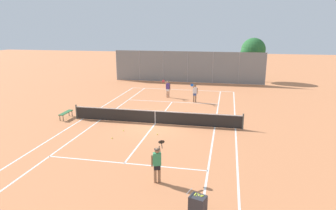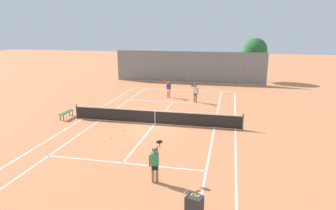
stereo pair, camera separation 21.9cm
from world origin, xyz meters
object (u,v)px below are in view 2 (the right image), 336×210
player_far_right (195,92)px  loose_tennis_ball_2 (122,118)px  ball_cart (194,205)px  loose_tennis_ball_0 (111,138)px  loose_tennis_ball_3 (123,130)px  loose_tennis_ball_1 (157,134)px  player_far_left (169,88)px  tennis_net (155,117)px  player_near_side (155,163)px  tree_behind_left (254,51)px  courtside_bench (66,113)px

player_far_right → loose_tennis_ball_2: (-4.71, -6.03, -0.89)m
ball_cart → loose_tennis_ball_0: ball_cart is taller
player_far_right → loose_tennis_ball_3: player_far_right is taller
ball_cart → loose_tennis_ball_3: ball_cart is taller
ball_cart → loose_tennis_ball_1: bearing=113.0°
ball_cart → player_far_left: player_far_left is taller
tennis_net → loose_tennis_ball_2: size_ratio=181.82×
tennis_net → player_near_side: player_near_side is taller
loose_tennis_ball_2 → tree_behind_left: tree_behind_left is taller
ball_cart → loose_tennis_ball_1: 8.62m
tennis_net → tree_behind_left: 20.83m
ball_cart → loose_tennis_ball_2: size_ratio=14.58×
loose_tennis_ball_0 → loose_tennis_ball_3: size_ratio=1.00×
courtside_bench → tree_behind_left: (14.36, 19.19, 3.29)m
player_far_left → loose_tennis_ball_2: 7.68m
loose_tennis_ball_3 → loose_tennis_ball_2: bearing=112.3°
loose_tennis_ball_2 → tree_behind_left: (10.30, 18.45, 3.67)m
player_far_left → loose_tennis_ball_2: bearing=-105.1°
courtside_bench → loose_tennis_ball_2: bearing=10.4°
player_near_side → loose_tennis_ball_3: player_near_side is taller
ball_cart → player_far_left: size_ratio=0.54×
tennis_net → courtside_bench: size_ratio=8.00×
tennis_net → player_far_right: bearing=73.5°
player_far_right → loose_tennis_ball_0: size_ratio=26.88×
player_near_side → courtside_bench: bearing=138.3°
loose_tennis_ball_1 → loose_tennis_ball_2: 4.40m
player_near_side → loose_tennis_ball_0: bearing=130.6°
loose_tennis_ball_0 → tree_behind_left: bearing=67.1°
tennis_net → courtside_bench: 6.77m
player_near_side → courtside_bench: player_near_side is taller
loose_tennis_ball_2 → loose_tennis_ball_1: bearing=-39.8°
player_near_side → courtside_bench: 11.80m
player_far_left → loose_tennis_ball_3: (-0.92, -9.95, -0.89)m
player_far_right → player_far_left: bearing=153.8°
tennis_net → loose_tennis_ball_1: tennis_net is taller
tennis_net → player_near_side: 8.16m
ball_cart → loose_tennis_ball_0: (-5.90, 6.73, -0.50)m
ball_cart → loose_tennis_ball_2: bearing=122.1°
ball_cart → player_far_right: (-2.03, 16.77, 0.39)m
player_far_right → ball_cart: bearing=-83.1°
loose_tennis_ball_2 → loose_tennis_ball_3: 2.79m
tennis_net → loose_tennis_ball_3: bearing=-131.2°
loose_tennis_ball_2 → player_near_side: bearing=-61.0°
loose_tennis_ball_1 → loose_tennis_ball_3: 2.33m
player_far_left → tree_behind_left: (8.32, 11.07, 2.78)m
tennis_net → loose_tennis_ball_0: bearing=-119.5°
player_near_side → loose_tennis_ball_1: bearing=103.4°
ball_cart → courtside_bench: 14.71m
player_far_right → courtside_bench: size_ratio=1.18×
loose_tennis_ball_2 → ball_cart: bearing=-57.9°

